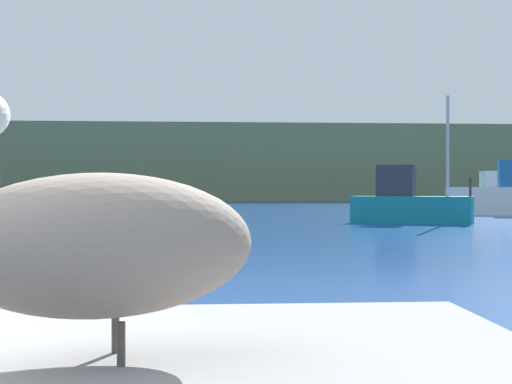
% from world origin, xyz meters
% --- Properties ---
extents(hillside_backdrop, '(140.00, 12.84, 8.40)m').
position_xyz_m(hillside_backdrop, '(0.00, 72.42, 4.20)').
color(hillside_backdrop, '#6B7A51').
rests_on(hillside_backdrop, ground).
extents(pelican, '(1.46, 0.82, 0.96)m').
position_xyz_m(pelican, '(1.25, -0.06, 1.11)').
color(pelican, gray).
rests_on(pelican, pier_dock).
extents(fishing_boat_green, '(5.58, 1.86, 4.14)m').
position_xyz_m(fishing_boat_green, '(20.99, 39.56, 0.91)').
color(fishing_boat_green, '#1E8C4C').
rests_on(fishing_boat_green, ground).
extents(fishing_boat_teal, '(4.57, 3.12, 4.82)m').
position_xyz_m(fishing_boat_teal, '(9.16, 22.02, 0.77)').
color(fishing_boat_teal, teal).
rests_on(fishing_boat_teal, ground).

